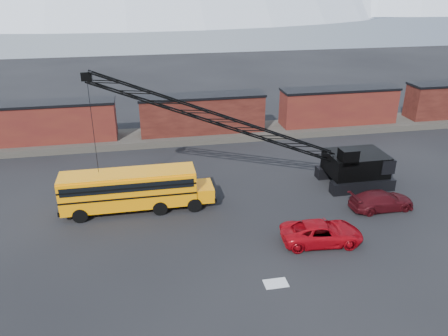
% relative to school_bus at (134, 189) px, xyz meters
% --- Properties ---
extents(ground, '(160.00, 160.00, 0.00)m').
position_rel_school_bus_xyz_m(ground, '(7.53, -6.60, -1.79)').
color(ground, black).
rests_on(ground, ground).
extents(gravel_berm, '(120.00, 5.00, 0.70)m').
position_rel_school_bus_xyz_m(gravel_berm, '(7.53, 15.40, -1.44)').
color(gravel_berm, '#4D473F').
rests_on(gravel_berm, ground).
extents(boxcar_west_near, '(13.70, 3.10, 4.17)m').
position_rel_school_bus_xyz_m(boxcar_west_near, '(-8.47, 15.40, 0.97)').
color(boxcar_west_near, '#4D1716').
rests_on(boxcar_west_near, gravel_berm).
extents(boxcar_mid, '(13.70, 3.10, 4.17)m').
position_rel_school_bus_xyz_m(boxcar_mid, '(7.53, 15.40, 0.97)').
color(boxcar_mid, '#572118').
rests_on(boxcar_mid, gravel_berm).
extents(boxcar_east_near, '(13.70, 3.10, 4.17)m').
position_rel_school_bus_xyz_m(boxcar_east_near, '(23.53, 15.40, 0.97)').
color(boxcar_east_near, '#4D1716').
rests_on(boxcar_east_near, gravel_berm).
extents(snow_patch, '(1.40, 0.90, 0.02)m').
position_rel_school_bus_xyz_m(snow_patch, '(8.03, -10.60, -1.78)').
color(snow_patch, silver).
rests_on(snow_patch, ground).
extents(school_bus, '(11.65, 2.65, 3.19)m').
position_rel_school_bus_xyz_m(school_bus, '(0.00, 0.00, 0.00)').
color(school_bus, orange).
rests_on(school_bus, ground).
extents(red_pickup, '(5.70, 3.02, 1.53)m').
position_rel_school_bus_xyz_m(red_pickup, '(12.32, -7.00, -1.03)').
color(red_pickup, '#A80811').
rests_on(red_pickup, ground).
extents(maroon_suv, '(5.10, 2.20, 1.46)m').
position_rel_school_bus_xyz_m(maroon_suv, '(18.67, -3.51, -1.06)').
color(maroon_suv, '#410B10').
rests_on(maroon_suv, ground).
extents(crawler_crane, '(24.38, 4.20, 10.83)m').
position_rel_school_bus_xyz_m(crawler_crane, '(8.51, 1.00, 4.07)').
color(crawler_crane, black).
rests_on(crawler_crane, ground).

